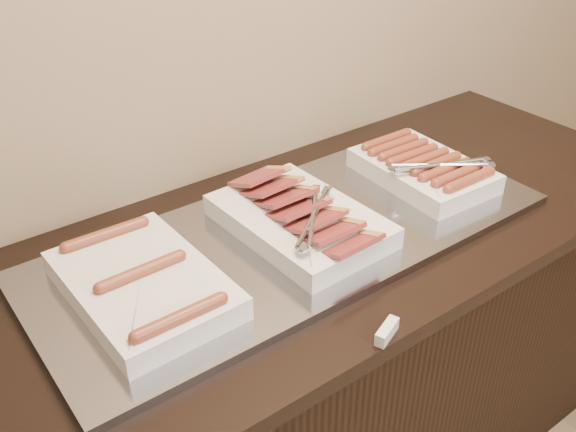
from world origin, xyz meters
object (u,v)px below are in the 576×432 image
object	(u,v)px
dish_left	(143,284)
dish_right	(424,168)
dish_center	(300,219)
counter	(302,373)
warming_tray	(296,235)

from	to	relation	value
dish_left	dish_right	world-z (taller)	dish_right
dish_center	dish_right	world-z (taller)	dish_center
dish_left	dish_center	distance (m)	0.39
counter	dish_center	bearing A→B (deg)	-166.50
counter	dish_right	world-z (taller)	dish_right
counter	dish_center	distance (m)	0.50
counter	dish_center	size ratio (longest dim) A/B	4.89
counter	dish_right	distance (m)	0.63
warming_tray	dish_left	distance (m)	0.38
warming_tray	dish_left	bearing A→B (deg)	-180.00
dish_center	dish_right	bearing A→B (deg)	-2.16
warming_tray	dish_right	distance (m)	0.41
counter	warming_tray	bearing A→B (deg)	180.00
counter	warming_tray	size ratio (longest dim) A/B	1.72
warming_tray	dish_center	distance (m)	0.04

